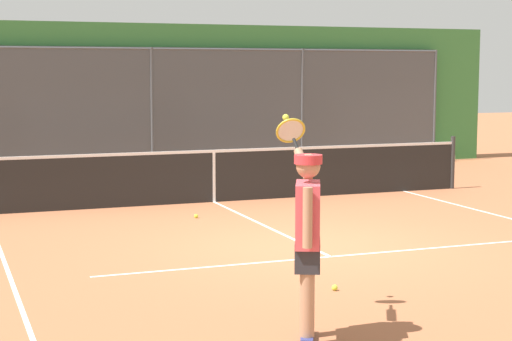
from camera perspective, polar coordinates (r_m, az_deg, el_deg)
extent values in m
plane|color=#A8603D|center=(11.76, 3.50, -5.07)|extent=(60.00, 60.00, 0.00)
cube|color=white|center=(11.12, 5.01, -5.76)|extent=(6.21, 0.05, 0.01)
cube|color=white|center=(10.54, -16.18, -6.70)|extent=(0.05, 8.98, 0.01)
cube|color=white|center=(13.35, 0.42, -3.63)|extent=(0.05, 4.94, 0.01)
cylinder|color=#474C51|center=(23.01, 11.86, 4.25)|extent=(0.07, 0.07, 2.93)
cylinder|color=#474C51|center=(21.22, 3.11, 4.19)|extent=(0.07, 0.07, 2.93)
cylinder|color=#474C51|center=(19.99, -6.96, 3.99)|extent=(0.07, 0.07, 2.93)
cylinder|color=#474C51|center=(19.98, -7.02, 8.08)|extent=(15.24, 0.05, 0.05)
cube|color=#474C51|center=(19.99, -6.96, 3.99)|extent=(15.24, 0.02, 2.93)
cube|color=#387A3D|center=(20.61, -7.40, 4.84)|extent=(18.24, 0.90, 3.49)
cube|color=#ADADA8|center=(19.93, -6.78, -0.03)|extent=(16.24, 0.18, 0.15)
cylinder|color=#2D2D2D|center=(17.79, 13.00, 0.53)|extent=(0.09, 0.09, 1.07)
cube|color=black|center=(15.58, -2.84, -0.46)|extent=(10.12, 0.02, 0.91)
cube|color=white|center=(15.53, -2.85, 1.30)|extent=(10.12, 0.04, 0.05)
cube|color=white|center=(15.58, -2.84, -0.46)|extent=(0.05, 0.04, 0.91)
cube|color=navy|center=(7.62, 3.42, -11.31)|extent=(0.21, 0.28, 0.09)
cylinder|color=#A87A5B|center=(7.49, 3.44, -8.16)|extent=(0.13, 0.13, 0.77)
cube|color=navy|center=(7.87, 3.44, -10.72)|extent=(0.21, 0.28, 0.09)
cylinder|color=#A87A5B|center=(7.75, 3.46, -7.66)|extent=(0.13, 0.13, 0.77)
cube|color=#28282D|center=(7.55, 3.47, -5.65)|extent=(0.37, 0.46, 0.26)
cube|color=#DB4C56|center=(7.48, 3.49, -2.95)|extent=(0.39, 0.52, 0.56)
cylinder|color=#A87A5B|center=(7.19, 3.47, -3.17)|extent=(0.08, 0.08, 0.52)
cylinder|color=#A87A5B|center=(7.87, 3.17, 0.40)|extent=(0.13, 0.39, 0.29)
sphere|color=#A87A5B|center=(7.42, 3.51, 0.30)|extent=(0.21, 0.21, 0.21)
cylinder|color=red|center=(7.41, 3.51, 0.75)|extent=(0.33, 0.33, 0.08)
cube|color=red|center=(7.53, 3.52, 0.60)|extent=(0.25, 0.25, 0.02)
cylinder|color=black|center=(8.09, 2.69, 1.71)|extent=(0.05, 0.17, 0.13)
torus|color=gold|center=(8.26, 2.33, 2.68)|extent=(0.31, 0.22, 0.26)
cylinder|color=silver|center=(8.26, 2.33, 2.68)|extent=(0.26, 0.17, 0.21)
sphere|color=#C1D138|center=(8.42, 2.00, 3.57)|extent=(0.07, 0.07, 0.07)
sphere|color=#C1D138|center=(9.46, 5.28, -7.80)|extent=(0.07, 0.07, 0.07)
sphere|color=#CCDB33|center=(13.97, -4.03, -3.06)|extent=(0.07, 0.07, 0.07)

